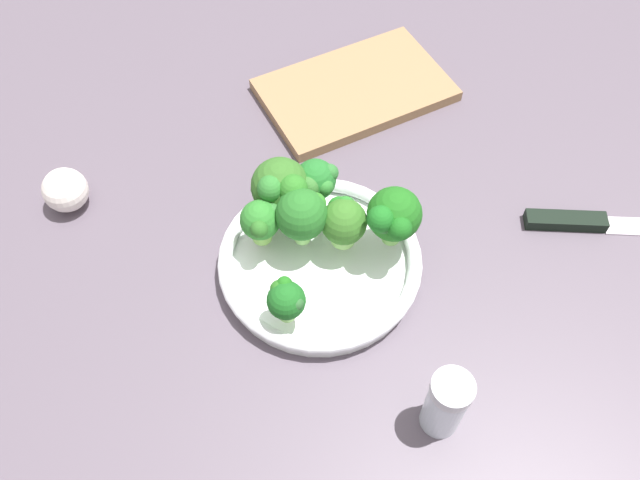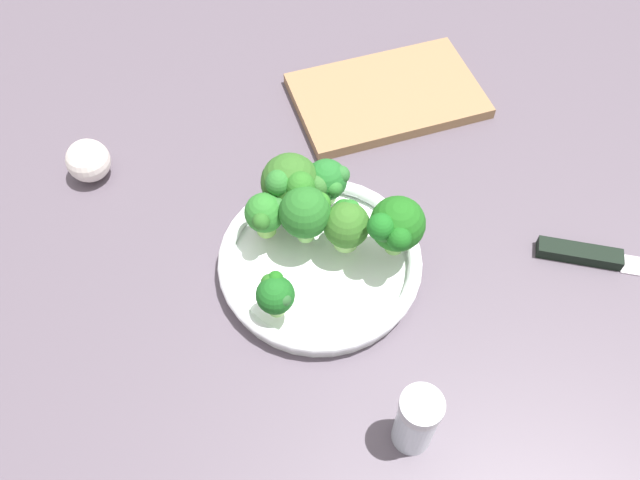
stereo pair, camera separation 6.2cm
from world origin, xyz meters
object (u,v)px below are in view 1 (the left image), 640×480
(broccoli_floret_5, at_px, (316,181))
(broccoli_floret_3, at_px, (281,187))
(broccoli_floret_0, at_px, (339,220))
(pepper_shaker, at_px, (446,404))
(broccoli_floret_2, at_px, (302,213))
(cutting_board, at_px, (355,90))
(knife, at_px, (605,223))
(bowl, at_px, (320,262))
(broccoli_floret_6, at_px, (286,300))
(broccoli_floret_4, at_px, (261,221))
(garlic_bulb, at_px, (65,190))
(broccoli_floret_1, at_px, (393,217))

(broccoli_floret_5, bearing_deg, broccoli_floret_3, -153.86)
(broccoli_floret_0, height_order, pepper_shaker, same)
(broccoli_floret_2, xyz_separation_m, broccoli_floret_3, (-0.03, 0.04, -0.01))
(cutting_board, xyz_separation_m, pepper_shaker, (0.12, -0.45, 0.04))
(broccoli_floret_5, xyz_separation_m, knife, (0.35, 0.02, -0.06))
(bowl, distance_m, broccoli_floret_5, 0.09)
(broccoli_floret_5, bearing_deg, broccoli_floret_2, -99.19)
(broccoli_floret_0, distance_m, broccoli_floret_2, 0.04)
(broccoli_floret_2, xyz_separation_m, broccoli_floret_6, (-0.00, -0.10, -0.01))
(bowl, xyz_separation_m, broccoli_floret_5, (-0.01, 0.08, 0.05))
(broccoli_floret_4, relative_size, cutting_board, 0.23)
(broccoli_floret_2, relative_size, pepper_shaker, 0.83)
(broccoli_floret_3, height_order, broccoli_floret_4, broccoli_floret_3)
(broccoli_floret_2, height_order, broccoli_floret_6, broccoli_floret_2)
(broccoli_floret_2, xyz_separation_m, garlic_bulb, (-0.29, 0.04, -0.05))
(pepper_shaker, bearing_deg, broccoli_floret_4, 138.63)
(broccoli_floret_5, relative_size, knife, 0.22)
(broccoli_floret_0, bearing_deg, broccoli_floret_1, 0.36)
(bowl, distance_m, broccoli_floret_6, 0.09)
(broccoli_floret_2, bearing_deg, garlic_bulb, 172.45)
(broccoli_floret_4, distance_m, garlic_bulb, 0.25)
(broccoli_floret_4, height_order, cutting_board, broccoli_floret_4)
(broccoli_floret_1, distance_m, garlic_bulb, 0.40)
(broccoli_floret_1, height_order, garlic_bulb, broccoli_floret_1)
(broccoli_floret_6, relative_size, knife, 0.20)
(broccoli_floret_0, relative_size, knife, 0.23)
(bowl, relative_size, cutting_board, 0.92)
(broccoli_floret_1, bearing_deg, broccoli_floret_5, 149.89)
(bowl, xyz_separation_m, garlic_bulb, (-0.31, 0.06, 0.01))
(broccoli_floret_2, height_order, broccoli_floret_5, broccoli_floret_2)
(bowl, height_order, broccoli_floret_5, broccoli_floret_5)
(knife, xyz_separation_m, pepper_shaker, (-0.20, -0.26, 0.04))
(broccoli_floret_1, xyz_separation_m, garlic_bulb, (-0.39, 0.03, -0.05))
(broccoli_floret_2, bearing_deg, broccoli_floret_0, 5.15)
(broccoli_floret_1, distance_m, broccoli_floret_2, 0.10)
(broccoli_floret_1, distance_m, broccoli_floret_4, 0.14)
(broccoli_floret_1, height_order, broccoli_floret_4, broccoli_floret_1)
(broccoli_floret_0, bearing_deg, broccoli_floret_4, -173.33)
(broccoli_floret_3, bearing_deg, bowl, -49.30)
(bowl, xyz_separation_m, broccoli_floret_4, (-0.07, 0.02, 0.05))
(broccoli_floret_3, bearing_deg, pepper_shaker, -49.86)
(broccoli_floret_4, height_order, broccoli_floret_6, broccoli_floret_4)
(bowl, height_order, broccoli_floret_6, broccoli_floret_6)
(cutting_board, bearing_deg, bowl, -93.44)
(broccoli_floret_1, bearing_deg, bowl, -161.17)
(broccoli_floret_1, distance_m, pepper_shaker, 0.20)
(broccoli_floret_2, bearing_deg, knife, 11.97)
(knife, bearing_deg, broccoli_floret_0, -167.18)
(broccoli_floret_1, bearing_deg, pepper_shaker, -71.97)
(broccoli_floret_4, height_order, broccoli_floret_5, broccoli_floret_5)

